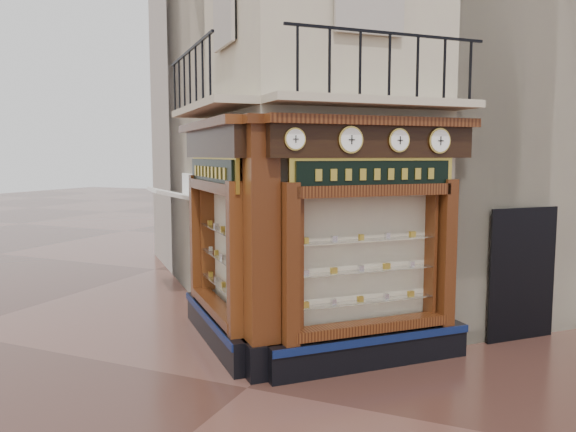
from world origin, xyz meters
The scene contains 15 objects.
ground centered at (0.00, 0.00, 0.00)m, with size 80.00×80.00×0.00m, color #452720.
main_building centered at (0.00, 6.16, 6.00)m, with size 8.00×8.00×12.00m, color #BEAC94.
neighbour_left centered at (-2.47, 8.63, 5.50)m, with size 8.00×8.00×11.00m, color #B2A89B.
neighbour_right centered at (2.47, 8.63, 5.50)m, with size 8.00×8.00×11.00m, color #B2A89B.
shopfront_left centered at (-1.41, 1.57, 1.98)m, with size 2.86×2.86×3.98m.
shopfront_right centered at (1.41, 1.57, 1.98)m, with size 2.86×2.86×3.98m.
corner_pilaster centered at (0.00, 0.50, 1.95)m, with size 0.85×0.85×3.98m.
balcony centered at (0.00, 1.49, 4.22)m, with size 5.94×2.97×1.03m.
clock_a centered at (0.56, 0.46, 3.62)m, with size 0.27×0.27×0.33m.
clock_b centered at (1.19, 1.09, 3.62)m, with size 0.32×0.32×0.41m.
clock_c centered at (1.79, 1.68, 3.62)m, with size 0.30×0.30×0.37m.
clock_d centered at (2.32, 2.21, 3.62)m, with size 0.32×0.32×0.40m.
awning centered at (-3.91, 3.70, 0.00)m, with size 1.46×0.88×0.08m, color white, non-canonical shape.
signboard_left centered at (-1.46, 1.51, 3.10)m, with size 2.23×2.23×0.60m.
signboard_right centered at (1.46, 1.51, 3.10)m, with size 2.07×2.07×0.55m.
Camera 1 is at (3.71, -6.99, 3.39)m, focal length 35.00 mm.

